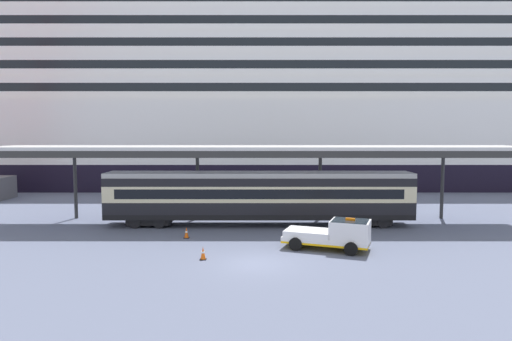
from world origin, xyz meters
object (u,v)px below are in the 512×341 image
at_px(train_carriage, 258,196).
at_px(traffic_cone_mid, 185,233).
at_px(traffic_cone_near, 202,253).
at_px(cruise_ship, 283,104).
at_px(service_truck, 334,234).

height_order(train_carriage, traffic_cone_mid, train_carriage).
xyz_separation_m(train_carriage, traffic_cone_near, (-3.22, -9.35, -1.95)).
xyz_separation_m(traffic_cone_near, traffic_cone_mid, (-1.73, 5.16, 0.01)).
bearing_deg(traffic_cone_mid, cruise_ship, 76.66).
distance_m(cruise_ship, traffic_cone_mid, 40.23).
relative_size(cruise_ship, train_carriage, 5.54).
relative_size(cruise_ship, traffic_cone_near, 174.21).
height_order(traffic_cone_near, traffic_cone_mid, traffic_cone_mid).
distance_m(service_truck, traffic_cone_mid, 9.99).
distance_m(train_carriage, traffic_cone_mid, 6.77).
bearing_deg(traffic_cone_near, train_carriage, 71.03).
bearing_deg(traffic_cone_mid, train_carriage, 40.29).
bearing_deg(train_carriage, traffic_cone_near, -108.97).
bearing_deg(traffic_cone_near, traffic_cone_mid, 108.55).
bearing_deg(traffic_cone_near, service_truck, 15.33).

